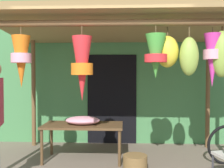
# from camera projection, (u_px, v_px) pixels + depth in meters

# --- Properties ---
(shop_facade) EXTENTS (10.44, 0.29, 4.59)m
(shop_facade) POSITION_uv_depth(u_px,v_px,m) (110.00, 42.00, 6.08)
(shop_facade) COLOR #47844C
(shop_facade) RESTS_ON ground_plane
(market_stall_canopy) EXTENTS (4.26, 2.33, 2.58)m
(market_stall_canopy) POSITION_uv_depth(u_px,v_px,m) (123.00, 36.00, 4.55)
(market_stall_canopy) COLOR brown
(market_stall_canopy) RESTS_ON ground_plane
(display_table) EXTENTS (1.43, 0.71, 0.66)m
(display_table) POSITION_uv_depth(u_px,v_px,m) (83.00, 128.00, 4.80)
(display_table) COLOR brown
(display_table) RESTS_ON ground_plane
(flower_heap_on_table) EXTENTS (0.62, 0.43, 0.14)m
(flower_heap_on_table) POSITION_uv_depth(u_px,v_px,m) (83.00, 120.00, 4.78)
(flower_heap_on_table) COLOR pink
(flower_heap_on_table) RESTS_ON display_table
(wicker_basket_by_table) EXTENTS (0.39, 0.39, 0.26)m
(wicker_basket_by_table) POSITION_uv_depth(u_px,v_px,m) (135.00, 163.00, 4.24)
(wicker_basket_by_table) COLOR brown
(wicker_basket_by_table) RESTS_ON ground_plane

